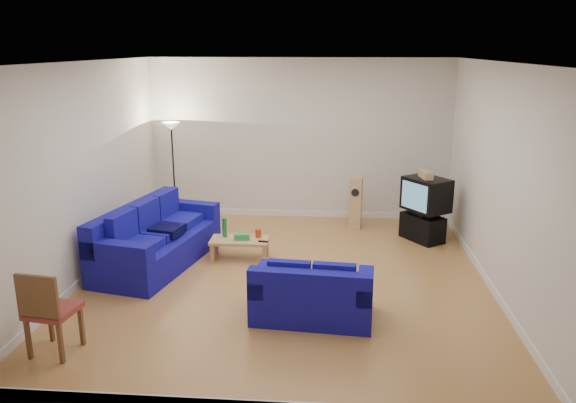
# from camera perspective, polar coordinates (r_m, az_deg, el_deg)

# --- Properties ---
(room) EXTENTS (6.01, 6.51, 3.21)m
(room) POSITION_cam_1_polar(r_m,az_deg,el_deg) (8.13, -0.23, 2.26)
(room) COLOR #935E2D
(room) RESTS_ON ground
(sofa_three_seat) EXTENTS (1.59, 2.67, 0.96)m
(sofa_three_seat) POSITION_cam_1_polar(r_m,az_deg,el_deg) (9.30, -13.41, -4.06)
(sofa_three_seat) COLOR navy
(sofa_three_seat) RESTS_ON ground
(sofa_loveseat) EXTENTS (1.60, 0.98, 0.77)m
(sofa_loveseat) POSITION_cam_1_polar(r_m,az_deg,el_deg) (7.30, 2.48, -9.77)
(sofa_loveseat) COLOR navy
(sofa_loveseat) RESTS_ON ground
(coffee_table) EXTENTS (0.96, 0.48, 0.35)m
(coffee_table) POSITION_cam_1_polar(r_m,az_deg,el_deg) (9.29, -4.93, -4.13)
(coffee_table) COLOR tan
(coffee_table) RESTS_ON ground
(bottle) EXTENTS (0.10, 0.10, 0.33)m
(bottle) POSITION_cam_1_polar(r_m,az_deg,el_deg) (9.35, -6.46, -2.64)
(bottle) COLOR #197233
(bottle) RESTS_ON coffee_table
(tissue_box) EXTENTS (0.26, 0.16, 0.10)m
(tissue_box) POSITION_cam_1_polar(r_m,az_deg,el_deg) (9.23, -4.70, -3.58)
(tissue_box) COLOR green
(tissue_box) RESTS_ON coffee_table
(red_canister) EXTENTS (0.12, 0.12, 0.14)m
(red_canister) POSITION_cam_1_polar(r_m,az_deg,el_deg) (9.32, -3.04, -3.23)
(red_canister) COLOR red
(red_canister) RESTS_ON coffee_table
(remote) EXTENTS (0.16, 0.06, 0.02)m
(remote) POSITION_cam_1_polar(r_m,az_deg,el_deg) (9.11, -2.54, -4.07)
(remote) COLOR black
(remote) RESTS_ON coffee_table
(tv_stand) EXTENTS (0.79, 0.88, 0.47)m
(tv_stand) POSITION_cam_1_polar(r_m,az_deg,el_deg) (10.46, 13.48, -2.59)
(tv_stand) COLOR black
(tv_stand) RESTS_ON ground
(av_receiver) EXTENTS (0.53, 0.57, 0.10)m
(av_receiver) POSITION_cam_1_polar(r_m,az_deg,el_deg) (10.43, 13.55, -0.98)
(av_receiver) COLOR black
(av_receiver) RESTS_ON tv_stand
(television) EXTENTS (0.90, 0.94, 0.59)m
(television) POSITION_cam_1_polar(r_m,az_deg,el_deg) (10.24, 13.85, 0.71)
(television) COLOR black
(television) RESTS_ON av_receiver
(centre_speaker) EXTENTS (0.22, 0.39, 0.13)m
(centre_speaker) POSITION_cam_1_polar(r_m,az_deg,el_deg) (10.15, 13.83, 2.66)
(centre_speaker) COLOR tan
(centre_speaker) RESTS_ON television
(speaker_left) EXTENTS (0.27, 0.33, 1.00)m
(speaker_left) POSITION_cam_1_polar(r_m,az_deg,el_deg) (10.87, 6.88, -0.10)
(speaker_left) COLOR tan
(speaker_left) RESTS_ON ground
(speaker_right) EXTENTS (0.33, 0.32, 0.89)m
(speaker_right) POSITION_cam_1_polar(r_m,az_deg,el_deg) (10.44, 14.25, -1.44)
(speaker_right) COLOR tan
(speaker_right) RESTS_ON ground
(floor_lamp) EXTENTS (0.34, 0.34, 1.99)m
(floor_lamp) POSITION_cam_1_polar(r_m,az_deg,el_deg) (11.17, -11.71, 6.13)
(floor_lamp) COLOR black
(floor_lamp) RESTS_ON ground
(dining_chair) EXTENTS (0.56, 0.56, 1.04)m
(dining_chair) POSITION_cam_1_polar(r_m,az_deg,el_deg) (6.91, -23.21, -9.98)
(dining_chair) COLOR brown
(dining_chair) RESTS_ON ground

